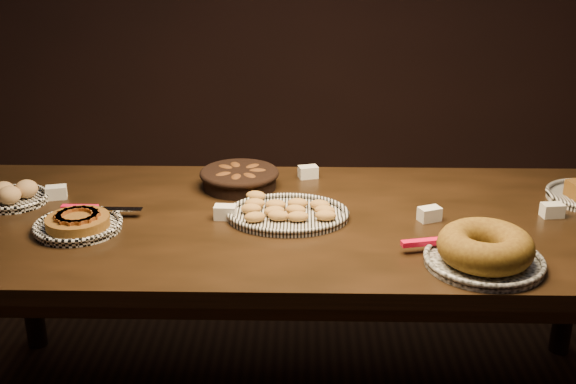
{
  "coord_description": "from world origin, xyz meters",
  "views": [
    {
      "loc": [
        0.02,
        -2.17,
        1.69
      ],
      "look_at": [
        -0.03,
        0.05,
        0.82
      ],
      "focal_mm": 45.0,
      "sensor_mm": 36.0,
      "label": 1
    }
  ],
  "objects_px": {
    "apple_tart_plate": "(78,223)",
    "bundt_cake_plate": "(484,251)",
    "buffet_table": "(296,238)",
    "madeleine_platter": "(287,213)"
  },
  "relations": [
    {
      "from": "buffet_table",
      "to": "madeleine_platter",
      "type": "distance_m",
      "value": 0.1
    },
    {
      "from": "buffet_table",
      "to": "bundt_cake_plate",
      "type": "height_order",
      "value": "bundt_cake_plate"
    },
    {
      "from": "apple_tart_plate",
      "to": "bundt_cake_plate",
      "type": "relative_size",
      "value": 0.81
    },
    {
      "from": "apple_tart_plate",
      "to": "bundt_cake_plate",
      "type": "height_order",
      "value": "bundt_cake_plate"
    },
    {
      "from": "buffet_table",
      "to": "madeleine_platter",
      "type": "height_order",
      "value": "madeleine_platter"
    },
    {
      "from": "buffet_table",
      "to": "bundt_cake_plate",
      "type": "xyz_separation_m",
      "value": [
        0.53,
        -0.33,
        0.12
      ]
    },
    {
      "from": "apple_tart_plate",
      "to": "bundt_cake_plate",
      "type": "distance_m",
      "value": 1.24
    },
    {
      "from": "apple_tart_plate",
      "to": "madeleine_platter",
      "type": "height_order",
      "value": "apple_tart_plate"
    },
    {
      "from": "bundt_cake_plate",
      "to": "apple_tart_plate",
      "type": "bearing_deg",
      "value": 162.58
    },
    {
      "from": "apple_tart_plate",
      "to": "bundt_cake_plate",
      "type": "xyz_separation_m",
      "value": [
        1.22,
        -0.22,
        0.02
      ]
    }
  ]
}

